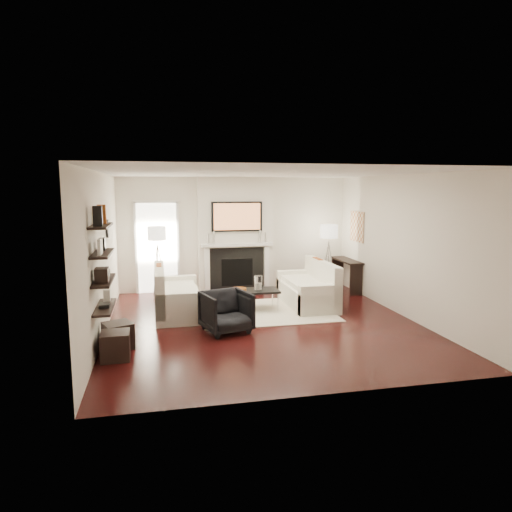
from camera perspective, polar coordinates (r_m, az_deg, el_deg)
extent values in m
plane|color=black|center=(8.40, 0.87, -8.37)|extent=(6.00, 6.00, 0.00)
plane|color=white|center=(8.05, 0.92, 10.36)|extent=(6.00, 6.00, 0.00)
plane|color=silver|center=(11.04, -2.64, 2.81)|extent=(5.50, 0.00, 5.50)
plane|color=silver|center=(5.28, 8.31, -3.44)|extent=(5.50, 0.00, 5.50)
plane|color=silver|center=(7.96, -18.76, 0.19)|extent=(0.00, 6.00, 6.00)
plane|color=silver|center=(9.14, 17.94, 1.24)|extent=(0.00, 6.00, 6.00)
cube|color=silver|center=(10.92, -2.53, 2.75)|extent=(1.80, 0.25, 2.70)
cube|color=black|center=(10.90, -2.38, -1.67)|extent=(1.30, 0.02, 1.04)
cube|color=black|center=(10.91, -2.37, -2.03)|extent=(0.75, 0.02, 0.65)
cube|color=white|center=(10.77, -6.13, -1.67)|extent=(0.12, 0.08, 1.10)
cube|color=white|center=(11.01, 1.34, -1.40)|extent=(0.12, 0.08, 1.10)
cube|color=white|center=(10.76, -2.35, 1.43)|extent=(1.70, 0.18, 0.07)
cube|color=black|center=(10.73, -2.40, 4.95)|extent=(1.20, 0.06, 0.70)
cube|color=#BF723F|center=(10.70, -2.37, 4.94)|extent=(1.10, 0.00, 0.62)
cylinder|color=silver|center=(10.67, -5.28, 2.35)|extent=(0.04, 0.04, 0.30)
cylinder|color=silver|center=(10.66, -5.97, 2.17)|extent=(0.04, 0.04, 0.24)
cylinder|color=silver|center=(10.86, 0.49, 2.49)|extent=(0.04, 0.04, 0.30)
cylinder|color=silver|center=(10.89, 1.16, 2.34)|extent=(0.04, 0.04, 0.24)
cube|color=white|center=(10.90, -12.24, 0.97)|extent=(0.90, 0.02, 2.10)
cube|color=white|center=(10.90, -14.77, 0.88)|extent=(0.06, 0.06, 2.16)
cube|color=white|center=(10.89, -9.72, 1.03)|extent=(0.06, 0.06, 2.16)
cube|color=white|center=(10.80, -12.42, 6.65)|extent=(1.02, 0.06, 0.06)
cube|color=beige|center=(9.15, 1.11, -6.93)|extent=(2.60, 2.00, 0.01)
cube|color=white|center=(9.08, -9.77, -5.84)|extent=(0.85, 1.80, 0.42)
cube|color=white|center=(9.01, -11.95, -3.96)|extent=(0.18, 1.80, 0.80)
cube|color=white|center=(8.28, -9.53, -6.59)|extent=(0.85, 0.18, 0.60)
cube|color=white|center=(9.85, -9.99, -4.18)|extent=(0.85, 0.18, 0.60)
cube|color=white|center=(9.03, -9.49, -4.22)|extent=(0.63, 1.44, 0.10)
cube|color=#9C4513|center=(9.26, -12.00, -2.33)|extent=(0.10, 0.42, 0.42)
cube|color=black|center=(8.67, -11.98, -3.12)|extent=(0.10, 0.40, 0.40)
cube|color=white|center=(9.67, 6.37, -4.89)|extent=(0.85, 1.80, 0.42)
cube|color=white|center=(9.71, 8.27, -2.96)|extent=(0.18, 1.80, 0.80)
cube|color=white|center=(8.91, 8.04, -5.49)|extent=(0.85, 0.18, 0.60)
cube|color=white|center=(10.40, 4.96, -3.42)|extent=(0.85, 0.18, 0.60)
cube|color=white|center=(9.60, 6.11, -3.40)|extent=(0.63, 1.44, 0.10)
cube|color=#9C4513|center=(9.95, 7.70, -1.48)|extent=(0.10, 0.42, 0.42)
cube|color=black|center=(9.40, 8.94, -2.15)|extent=(0.10, 0.40, 0.40)
cube|color=black|center=(9.14, -0.64, -4.40)|extent=(1.10, 0.55, 0.04)
cylinder|color=silver|center=(8.89, -3.53, -6.17)|extent=(0.02, 0.02, 0.38)
cylinder|color=silver|center=(9.09, 2.75, -5.84)|extent=(0.02, 0.02, 0.38)
cylinder|color=silver|center=(9.31, -3.94, -5.50)|extent=(0.02, 0.02, 0.38)
cylinder|color=silver|center=(9.50, 2.06, -5.21)|extent=(0.02, 0.02, 0.38)
cylinder|color=white|center=(9.13, 0.28, -3.38)|extent=(0.16, 0.16, 0.29)
cylinder|color=white|center=(9.15, 0.28, -3.78)|extent=(0.09, 0.09, 0.14)
cylinder|color=#AC581C|center=(9.08, -2.19, -4.20)|extent=(0.31, 0.31, 0.05)
imported|color=black|center=(7.83, -3.73, -6.72)|extent=(0.91, 0.88, 0.77)
cylinder|color=silver|center=(10.44, -12.16, -1.86)|extent=(0.02, 0.02, 1.20)
cylinder|color=white|center=(10.32, -12.30, 2.79)|extent=(0.40, 0.40, 0.30)
cylinder|color=silver|center=(10.44, -11.56, -1.84)|extent=(0.25, 0.02, 1.23)
cylinder|color=silver|center=(10.53, -12.46, -1.78)|extent=(0.14, 0.22, 1.23)
cylinder|color=silver|center=(10.34, -12.46, -1.96)|extent=(0.14, 0.22, 1.23)
cylinder|color=silver|center=(10.80, 9.00, -1.42)|extent=(0.02, 0.02, 1.20)
cylinder|color=white|center=(10.69, 9.11, 3.07)|extent=(0.40, 0.40, 0.30)
cylinder|color=silver|center=(10.84, 9.55, -1.40)|extent=(0.25, 0.02, 1.23)
cylinder|color=silver|center=(10.87, 8.55, -1.35)|extent=(0.14, 0.22, 1.23)
cylinder|color=silver|center=(10.70, 8.91, -1.52)|extent=(0.14, 0.22, 1.23)
cube|color=black|center=(11.10, 11.28, -0.54)|extent=(0.35, 1.20, 0.04)
cube|color=black|center=(10.67, 12.40, -2.98)|extent=(0.30, 0.04, 0.71)
cube|color=black|center=(11.66, 10.16, -1.95)|extent=(0.30, 0.04, 0.71)
cube|color=tan|center=(10.92, 12.51, 3.61)|extent=(0.03, 0.70, 0.70)
cube|color=black|center=(7.10, -18.36, -6.11)|extent=(0.25, 1.00, 0.03)
cube|color=black|center=(7.01, -18.51, -2.94)|extent=(0.25, 1.00, 0.04)
cube|color=black|center=(6.94, -18.66, 0.30)|extent=(0.25, 1.00, 0.04)
cube|color=black|center=(6.90, -18.82, 3.59)|extent=(0.25, 1.00, 0.04)
cube|color=black|center=(6.59, -19.18, 4.73)|extent=(0.12, 0.10, 0.28)
cube|color=#9C4513|center=(7.05, -18.73, 4.97)|extent=(0.12, 0.10, 0.28)
cube|color=white|center=(6.72, -18.91, 1.13)|extent=(0.04, 0.30, 0.22)
cube|color=black|center=(7.22, -18.45, 1.46)|extent=(0.04, 0.22, 0.18)
cube|color=black|center=(6.81, -18.72, -2.26)|extent=(0.18, 0.25, 0.20)
cube|color=black|center=(7.15, -18.40, -2.08)|extent=(0.15, 0.12, 0.12)
cube|color=black|center=(7.04, -18.41, -5.87)|extent=(0.14, 0.20, 0.05)
cube|color=white|center=(7.39, -18.13, -4.68)|extent=(0.10, 0.10, 0.18)
cylinder|color=black|center=(8.81, -18.09, 3.27)|extent=(0.04, 0.34, 0.34)
cylinder|color=white|center=(8.81, -17.92, 3.27)|extent=(0.01, 0.29, 0.29)
cube|color=black|center=(7.39, -16.86, -9.50)|extent=(0.52, 0.52, 0.40)
cube|color=black|center=(6.95, -17.16, -10.66)|extent=(0.41, 0.41, 0.40)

